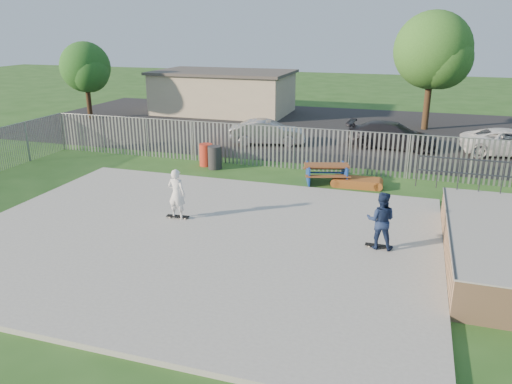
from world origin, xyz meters
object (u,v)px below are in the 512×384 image
(funbox, at_px, (357,182))
(tree_left, at_px, (85,67))
(trash_bin_red, at_px, (206,155))
(picnic_table, at_px, (326,173))
(car_dark, at_px, (392,135))
(car_silver, at_px, (267,132))
(tree_mid, at_px, (433,50))
(trash_bin_grey, at_px, (215,158))
(skater_navy, at_px, (381,220))
(car_white, at_px, (511,142))
(skater_white, at_px, (177,194))

(funbox, xyz_separation_m, tree_left, (-20.66, 10.54, 3.49))
(trash_bin_red, bearing_deg, picnic_table, -8.88)
(picnic_table, height_order, car_dark, car_dark)
(picnic_table, xyz_separation_m, car_dark, (2.35, 7.39, 0.33))
(car_silver, relative_size, tree_mid, 0.57)
(car_dark, distance_m, tree_mid, 7.71)
(trash_bin_grey, distance_m, car_dark, 10.36)
(funbox, xyz_separation_m, skater_navy, (1.41, -6.33, 0.85))
(car_dark, relative_size, tree_left, 0.91)
(skater_navy, bearing_deg, car_white, -111.05)
(car_dark, bearing_deg, trash_bin_grey, 134.34)
(skater_navy, height_order, skater_white, same)
(trash_bin_red, bearing_deg, funbox, -8.69)
(skater_navy, bearing_deg, car_silver, -59.73)
(funbox, distance_m, tree_mid, 14.83)
(car_dark, xyz_separation_m, skater_white, (-6.44, -13.55, 0.29))
(picnic_table, relative_size, car_dark, 0.46)
(picnic_table, distance_m, tree_mid, 14.90)
(tree_mid, bearing_deg, funbox, -101.29)
(tree_left, bearing_deg, tree_mid, 7.81)
(funbox, xyz_separation_m, car_dark, (0.99, 7.58, 0.56))
(car_dark, relative_size, car_white, 1.01)
(car_white, bearing_deg, car_dark, 85.59)
(car_dark, height_order, car_white, car_dark)
(picnic_table, bearing_deg, tree_mid, 56.56)
(car_silver, bearing_deg, skater_navy, -165.12)
(trash_bin_red, xyz_separation_m, skater_white, (1.97, -7.10, 0.49))
(trash_bin_grey, xyz_separation_m, tree_mid, (9.54, 13.00, 4.47))
(skater_white, bearing_deg, trash_bin_grey, -74.86)
(tree_mid, bearing_deg, trash_bin_red, -128.84)
(picnic_table, distance_m, trash_bin_red, 6.13)
(tree_mid, distance_m, skater_navy, 20.51)
(car_white, distance_m, skater_navy, 15.19)
(trash_bin_grey, height_order, tree_mid, tree_mid)
(trash_bin_grey, height_order, skater_white, skater_white)
(car_silver, height_order, car_dark, car_dark)
(car_dark, bearing_deg, tree_mid, -12.73)
(car_white, height_order, skater_navy, skater_navy)
(tree_left, bearing_deg, trash_bin_grey, -35.22)
(funbox, relative_size, skater_navy, 1.04)
(tree_left, xyz_separation_m, skater_navy, (22.07, -16.87, -2.64))
(car_dark, relative_size, tree_mid, 0.66)
(tree_mid, bearing_deg, car_dark, -105.85)
(trash_bin_red, height_order, skater_navy, skater_navy)
(tree_left, bearing_deg, funbox, -27.03)
(funbox, xyz_separation_m, trash_bin_red, (-7.41, 1.13, 0.36))
(trash_bin_grey, bearing_deg, picnic_table, -5.94)
(trash_bin_grey, bearing_deg, trash_bin_red, 148.28)
(picnic_table, relative_size, funbox, 1.24)
(funbox, distance_m, car_silver, 8.65)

